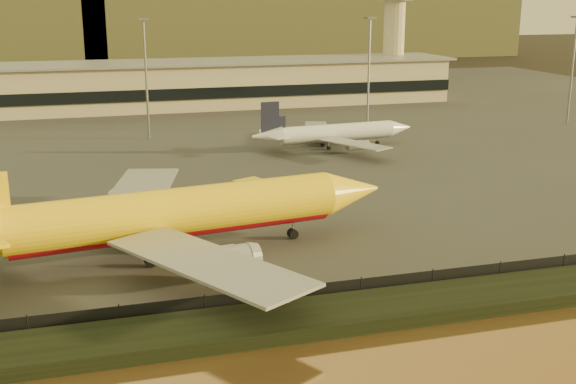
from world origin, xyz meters
name	(u,v)px	position (x,y,z in m)	size (l,w,h in m)	color
ground	(304,259)	(0.00, 0.00, 0.00)	(900.00, 900.00, 0.00)	black
embankment	(357,312)	(0.00, -17.00, 0.70)	(320.00, 7.00, 1.40)	black
tarmac	(185,126)	(0.00, 95.00, 0.10)	(320.00, 220.00, 0.20)	#2D2D2D
perimeter_fence	(343,291)	(0.00, -13.00, 1.30)	(300.00, 0.05, 2.20)	black
terminal_building	(114,87)	(-14.52, 125.55, 6.25)	(202.00, 25.00, 12.60)	tan
control_tower	(394,25)	(70.00, 131.00, 21.66)	(11.20, 11.20, 35.50)	tan
apron_light_masts	(266,66)	(15.00, 75.00, 15.70)	(152.20, 12.20, 25.40)	slate
dhl_cargo_jet	(169,215)	(-14.99, 5.11, 5.24)	(56.54, 54.92, 16.89)	yellow
white_narrowbody_jet	(334,133)	(25.23, 59.63, 3.21)	(35.16, 34.20, 10.10)	silver
gse_vehicle_yellow	(247,185)	(0.44, 31.33, 1.16)	(4.29, 1.93, 1.93)	yellow
gse_vehicle_white	(125,198)	(-18.56, 29.19, 1.21)	(4.49, 2.02, 2.02)	silver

